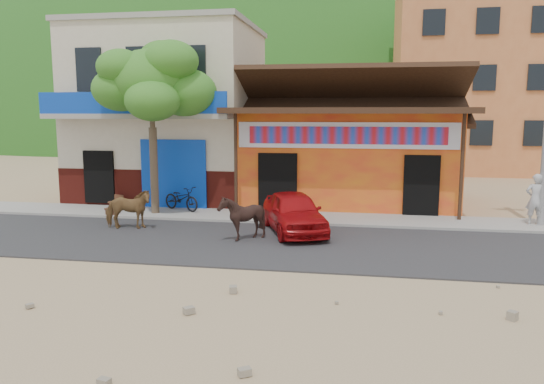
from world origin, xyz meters
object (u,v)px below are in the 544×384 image
(scooter, at_px, (181,198))
(cafe_chair_left, at_px, (116,196))
(tree, at_px, (153,127))
(red_car, at_px, (294,212))
(cafe_chair_right, at_px, (112,203))
(pedestrian, at_px, (535,199))
(cow_tan, at_px, (128,209))
(cow_dark, at_px, (242,217))

(scooter, relative_size, cafe_chair_left, 1.89)
(tree, height_order, cafe_chair_left, tree)
(red_car, distance_m, cafe_chair_right, 6.73)
(tree, bearing_deg, pedestrian, 1.00)
(tree, height_order, cafe_chair_right, tree)
(red_car, xyz_separation_m, pedestrian, (7.41, 2.06, 0.27))
(cow_tan, distance_m, cafe_chair_left, 3.50)
(tree, height_order, cow_tan, tree)
(red_car, xyz_separation_m, cafe_chair_left, (-7.02, 2.51, -0.10))
(pedestrian, bearing_deg, scooter, -1.42)
(tree, distance_m, cow_tan, 3.35)
(red_car, bearing_deg, scooter, 130.15)
(scooter, distance_m, cafe_chair_right, 2.42)
(tree, bearing_deg, cafe_chair_left, 160.00)
(red_car, height_order, pedestrian, pedestrian)
(tree, relative_size, red_car, 1.65)
(cafe_chair_left, bearing_deg, cow_dark, -16.06)
(scooter, xyz_separation_m, cafe_chair_left, (-2.59, 0.07, 0.00))
(scooter, xyz_separation_m, pedestrian, (11.83, -0.37, 0.37))
(cow_dark, relative_size, pedestrian, 0.81)
(red_car, relative_size, cafe_chair_left, 4.13)
(cow_tan, xyz_separation_m, cow_dark, (3.83, -0.82, 0.03))
(cow_dark, bearing_deg, pedestrian, 110.98)
(red_car, bearing_deg, cow_dark, -157.33)
(cow_dark, distance_m, cafe_chair_left, 6.83)
(scooter, height_order, cafe_chair_left, cafe_chair_left)
(cow_tan, height_order, red_car, cow_tan)
(scooter, xyz_separation_m, cafe_chair_right, (-2.17, -1.09, -0.04))
(red_car, height_order, cafe_chair_left, red_car)
(cow_tan, distance_m, cow_dark, 3.91)
(scooter, relative_size, cafe_chair_right, 2.09)
(pedestrian, distance_m, cafe_chair_right, 14.02)
(tree, bearing_deg, cow_dark, -38.66)
(cafe_chair_right, bearing_deg, pedestrian, 8.20)
(scooter, bearing_deg, red_car, -91.10)
(scooter, height_order, cafe_chair_right, scooter)
(cow_dark, xyz_separation_m, cafe_chair_right, (-5.28, 2.60, -0.18))
(tree, distance_m, scooter, 2.74)
(pedestrian, bearing_deg, cafe_chair_right, 3.32)
(cow_tan, distance_m, pedestrian, 12.80)
(red_car, xyz_separation_m, cafe_chair_right, (-6.59, 1.34, -0.14))
(cow_tan, relative_size, red_car, 0.41)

